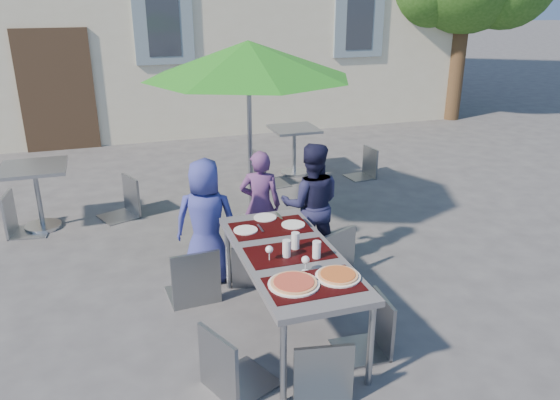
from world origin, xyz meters
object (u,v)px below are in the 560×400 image
object	(u,v)px
bg_chair_l_0	(14,189)
cafe_table_0	(36,184)
pizza_near_left	(294,283)
child_1	(260,205)
cafe_table_1	(294,142)
dining_table	(289,259)
chair_4	(374,294)
pizza_near_right	(338,275)
bg_chair_r_1	(366,145)
chair_0	(192,242)
chair_3	(228,322)
chair_1	(250,240)
child_2	(311,205)
chair_2	(332,222)
chair_5	(328,348)
patio_umbrella	(248,61)
bg_chair_r_0	(122,174)
bg_chair_l_1	(265,148)
child_0	(206,221)

from	to	relation	value
bg_chair_l_0	cafe_table_0	bearing A→B (deg)	22.29
pizza_near_left	child_1	xyz separation A→B (m)	(0.31, 1.97, -0.15)
cafe_table_1	dining_table	bearing A→B (deg)	-109.99
pizza_near_left	chair_4	size ratio (longest dim) A/B	0.42
pizza_near_right	bg_chair_r_1	size ratio (longest dim) A/B	0.39
chair_0	chair_3	xyz separation A→B (m)	(0.04, -1.35, -0.02)
chair_3	cafe_table_1	xyz separation A→B (m)	(2.18, 4.76, -0.06)
chair_1	chair_3	distance (m)	1.61
pizza_near_right	child_2	world-z (taller)	child_2
chair_2	chair_5	size ratio (longest dim) A/B	1.06
chair_3	chair_5	distance (m)	0.74
cafe_table_1	bg_chair_r_1	size ratio (longest dim) A/B	0.86
pizza_near_left	cafe_table_0	world-z (taller)	cafe_table_0
child_1	bg_chair_r_1	xyz separation A→B (m)	(2.37, 2.20, -0.10)
pizza_near_left	child_1	bearing A→B (deg)	81.10
chair_5	patio_umbrella	world-z (taller)	patio_umbrella
chair_4	bg_chair_l_0	bearing A→B (deg)	131.20
chair_5	cafe_table_0	world-z (taller)	chair_5
chair_5	cafe_table_1	size ratio (longest dim) A/B	1.26
chair_2	chair_4	world-z (taller)	chair_2
bg_chair_r_0	cafe_table_1	distance (m)	2.90
pizza_near_right	bg_chair_r_0	bearing A→B (deg)	111.29
dining_table	cafe_table_1	world-z (taller)	cafe_table_1
bg_chair_r_0	chair_2	bearing A→B (deg)	-50.30
child_2	patio_umbrella	size ratio (longest dim) A/B	0.55
chair_1	chair_5	bearing A→B (deg)	-89.63
chair_0	bg_chair_l_0	xyz separation A→B (m)	(-1.77, 2.23, -0.03)
pizza_near_right	pizza_near_left	bearing A→B (deg)	-179.00
pizza_near_left	chair_1	bearing A→B (deg)	88.56
chair_4	cafe_table_0	world-z (taller)	chair_4
cafe_table_0	bg_chair_l_1	distance (m)	3.20
chair_4	chair_2	bearing A→B (deg)	81.53
child_1	pizza_near_left	bearing A→B (deg)	100.98
child_0	cafe_table_0	world-z (taller)	child_0
chair_5	bg_chair_r_1	distance (m)	5.41
chair_2	chair_5	xyz separation A→B (m)	(-0.84, -1.88, -0.04)
pizza_near_left	chair_5	distance (m)	0.60
chair_0	chair_2	xyz separation A→B (m)	(1.45, 0.06, -0.01)
pizza_near_left	chair_2	world-z (taller)	chair_2
bg_chair_l_1	chair_4	bearing A→B (deg)	-94.81
dining_table	bg_chair_r_0	world-z (taller)	bg_chair_r_0
bg_chair_l_0	bg_chair_r_0	bearing A→B (deg)	8.86
chair_0	chair_3	distance (m)	1.35
pizza_near_right	chair_3	world-z (taller)	chair_3
chair_5	patio_umbrella	size ratio (longest dim) A/B	0.40
pizza_near_left	cafe_table_1	bearing A→B (deg)	70.49
child_2	dining_table	bearing A→B (deg)	77.89
bg_chair_l_0	bg_chair_l_1	bearing A→B (deg)	12.70
child_2	cafe_table_0	size ratio (longest dim) A/B	1.66
child_2	bg_chair_l_1	world-z (taller)	child_2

